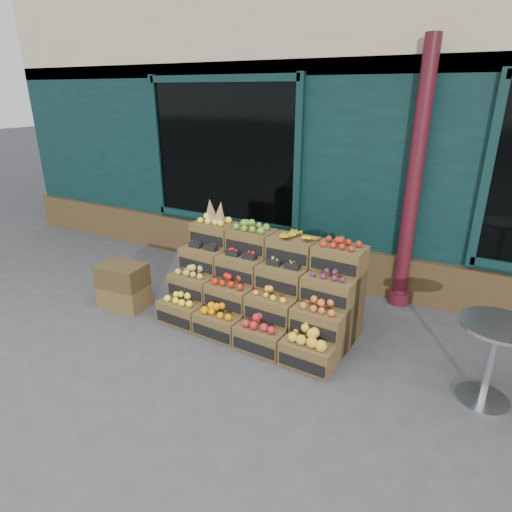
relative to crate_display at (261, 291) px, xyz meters
The scene contains 6 objects.
ground 0.81m from the crate_display, 80.00° to the right, with size 60.00×60.00×0.00m, color #3D3D3F.
shop_facade 4.85m from the crate_display, 88.41° to the left, with size 12.00×6.24×4.80m.
crate_display is the anchor object (origin of this frame).
spare_crates 1.82m from the crate_display, 164.92° to the right, with size 0.62×0.46×0.58m.
bistro_table 2.42m from the crate_display, ahead, with size 0.63×0.63×0.80m.
shopkeeper 2.46m from the crate_display, 115.83° to the left, with size 0.64×0.42×1.76m, color #18541A.
Camera 1 is at (2.03, -3.28, 2.62)m, focal length 30.00 mm.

